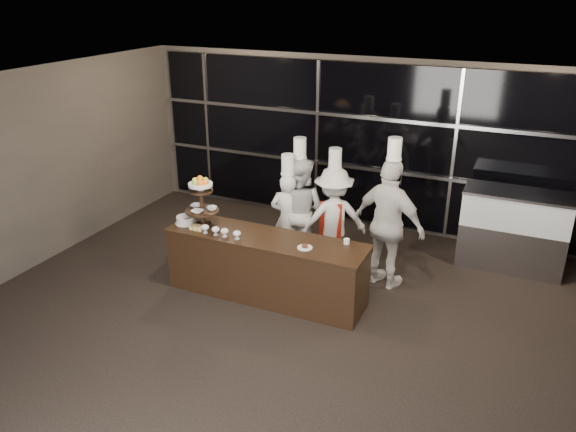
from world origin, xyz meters
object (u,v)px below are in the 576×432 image
at_px(chef_a, 288,218).
at_px(chef_b, 299,210).
at_px(display_case, 514,226).
at_px(chef_c, 333,218).
at_px(display_stand, 201,198).
at_px(chef_d, 389,224).
at_px(layer_cake, 186,220).
at_px(buffet_counter, 266,267).

bearing_deg(chef_a, chef_b, 59.52).
height_order(display_case, chef_c, chef_c).
xyz_separation_m(chef_b, chef_c, (0.55, 0.01, -0.05)).
height_order(display_stand, chef_b, chef_b).
distance_m(display_case, chef_d, 2.13).
distance_m(display_stand, chef_c, 2.04).
relative_size(display_stand, chef_a, 0.41).
height_order(display_stand, chef_c, chef_c).
xyz_separation_m(chef_b, chef_d, (1.47, -0.22, 0.11)).
bearing_deg(layer_cake, chef_c, 35.51).
xyz_separation_m(chef_c, chef_d, (0.91, -0.23, 0.16)).
xyz_separation_m(display_stand, layer_cake, (-0.26, -0.05, -0.37)).
relative_size(layer_cake, chef_b, 0.15).
height_order(layer_cake, chef_d, chef_d).
bearing_deg(buffet_counter, layer_cake, -177.72).
xyz_separation_m(layer_cake, chef_c, (1.79, 1.28, -0.16)).
bearing_deg(chef_b, buffet_counter, -89.16).
bearing_deg(layer_cake, chef_a, 43.62).
relative_size(display_stand, chef_d, 0.33).
distance_m(buffet_counter, chef_c, 1.39).
bearing_deg(chef_d, display_case, 40.21).
relative_size(display_case, chef_a, 0.87).
bearing_deg(display_stand, chef_d, 22.20).
bearing_deg(chef_d, chef_b, 171.63).
relative_size(display_stand, chef_b, 0.37).
bearing_deg(chef_a, buffet_counter, -82.79).
bearing_deg(display_stand, buffet_counter, 0.01).
height_order(display_case, chef_b, chef_b).
distance_m(display_case, chef_b, 3.29).
xyz_separation_m(buffet_counter, chef_b, (-0.02, 1.22, 0.40)).
bearing_deg(chef_d, display_stand, -157.80).
bearing_deg(buffet_counter, display_case, 37.65).
xyz_separation_m(buffet_counter, display_stand, (-1.00, -0.00, 0.87)).
bearing_deg(layer_cake, buffet_counter, 2.28).
relative_size(chef_b, chef_d, 0.91).
bearing_deg(display_case, chef_d, -139.79).
bearing_deg(chef_a, chef_d, -0.93).
height_order(chef_b, chef_c, chef_b).
xyz_separation_m(layer_cake, chef_a, (1.13, 1.07, -0.19)).
distance_m(layer_cake, chef_d, 2.90).
height_order(layer_cake, display_case, display_case).
distance_m(display_stand, chef_d, 2.67).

